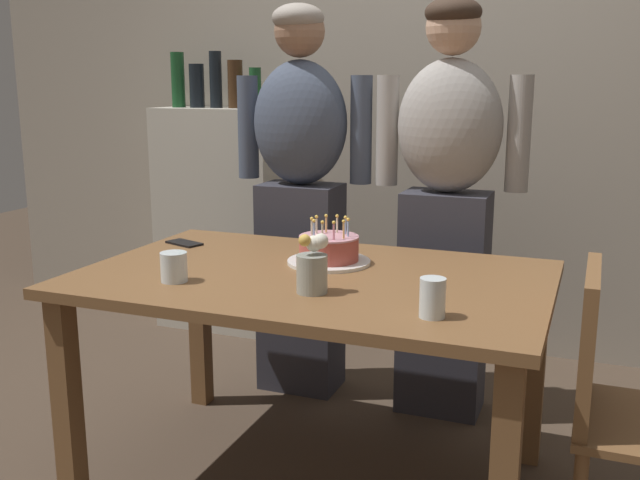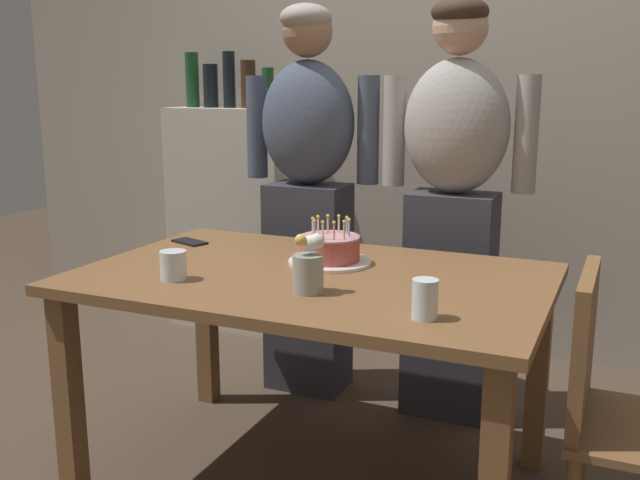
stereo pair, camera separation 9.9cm
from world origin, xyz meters
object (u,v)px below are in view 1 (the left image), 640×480
person_man_bearded (301,195)px  dining_chair (623,402)px  flower_vase (313,267)px  person_woman_cardigan (447,204)px  water_glass_far (432,298)px  water_glass_near (174,267)px  birthday_cake (330,251)px  cell_phone (184,243)px

person_man_bearded → dining_chair: bearing=146.1°
flower_vase → person_man_bearded: bearing=114.8°
person_woman_cardigan → dining_chair: 1.15m
person_man_bearded → dining_chair: 1.60m
flower_vase → person_man_bearded: person_man_bearded is taller
flower_vase → person_man_bearded: (-0.43, 0.92, 0.06)m
person_man_bearded → person_woman_cardigan: size_ratio=1.00×
water_glass_far → flower_vase: (-0.38, 0.10, 0.02)m
water_glass_near → dining_chair: bearing=4.2°
water_glass_far → water_glass_near: bearing=176.3°
birthday_cake → flower_vase: 0.35m
water_glass_near → person_man_bearded: (0.02, 0.97, 0.09)m
water_glass_far → cell_phone: (-1.08, 0.52, -0.05)m
flower_vase → person_man_bearded: size_ratio=0.11×
water_glass_near → cell_phone: size_ratio=0.64×
flower_vase → dining_chair: flower_vase is taller
water_glass_near → birthday_cake: bearing=46.3°
water_glass_near → water_glass_far: size_ratio=0.87×
birthday_cake → flower_vase: size_ratio=1.61×
person_man_bearded → person_woman_cardigan: 0.63m
water_glass_far → cell_phone: water_glass_far is taller
cell_phone → dining_chair: size_ratio=0.17×
water_glass_near → cell_phone: bearing=118.6°
water_glass_near → person_woman_cardigan: bearing=56.1°
cell_phone → person_man_bearded: person_man_bearded is taller
birthday_cake → water_glass_near: size_ratio=3.08×
person_woman_cardigan → flower_vase: bearing=77.5°
water_glass_far → person_man_bearded: 1.30m
birthday_cake → person_woman_cardigan: bearing=64.3°
birthday_cake → water_glass_near: bearing=-133.7°
cell_phone → birthday_cake: bearing=12.6°
birthday_cake → water_glass_far: 0.63m
person_man_bearded → water_glass_near: bearing=88.9°
person_woman_cardigan → water_glass_near: bearing=56.1°
birthday_cake → dining_chair: (0.94, -0.29, -0.27)m
water_glass_far → dining_chair: size_ratio=0.12×
flower_vase → person_woman_cardigan: size_ratio=0.11×
person_woman_cardigan → dining_chair: size_ratio=1.90×
flower_vase → water_glass_far: bearing=-14.4°
water_glass_near → water_glass_far: water_glass_far is taller
dining_chair → person_man_bearded: bearing=56.1°
water_glass_near → person_man_bearded: size_ratio=0.06×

